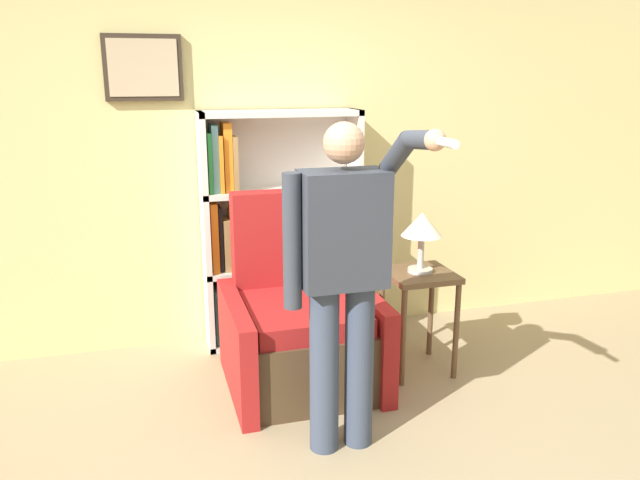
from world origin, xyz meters
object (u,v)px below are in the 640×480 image
at_px(armchair, 299,327).
at_px(side_table, 419,292).
at_px(bookcase, 265,233).
at_px(table_lamp, 422,228).
at_px(person_standing, 343,272).

height_order(armchair, side_table, armchair).
relative_size(bookcase, armchair, 1.42).
height_order(armchair, table_lamp, armchair).
bearing_deg(bookcase, side_table, -41.19).
bearing_deg(bookcase, table_lamp, -41.19).
bearing_deg(person_standing, armchair, 92.03).
relative_size(bookcase, table_lamp, 4.29).
bearing_deg(bookcase, armchair, -83.50).
xyz_separation_m(bookcase, armchair, (0.08, -0.67, -0.45)).
bearing_deg(armchair, table_lamp, -5.61).
distance_m(armchair, table_lamp, 0.99).
bearing_deg(person_standing, table_lamp, 43.29).
height_order(person_standing, table_lamp, person_standing).
xyz_separation_m(side_table, table_lamp, (0.00, -0.00, 0.42)).
xyz_separation_m(bookcase, table_lamp, (0.86, -0.75, 0.16)).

